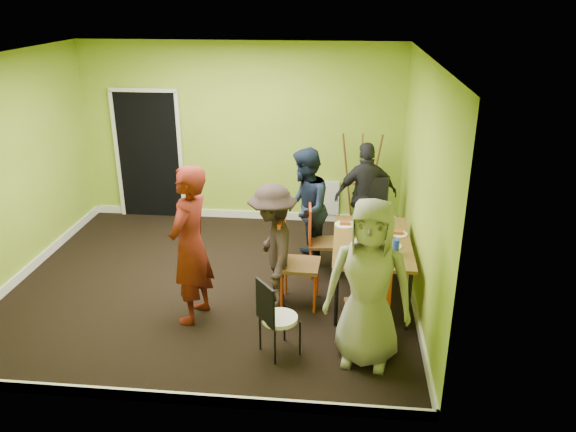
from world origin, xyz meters
name	(u,v)px	position (x,y,z in m)	size (l,w,h in m)	color
ground	(213,283)	(0.00, 0.00, 0.00)	(5.00, 5.00, 0.00)	black
room_walls	(208,210)	(-0.02, 0.04, 0.99)	(5.04, 4.54, 2.82)	#8EAD2C
dining_table	(372,244)	(1.97, -0.12, 0.70)	(0.90, 1.50, 0.75)	black
chair_left_far	(318,236)	(1.31, 0.41, 0.53)	(0.43, 0.42, 0.95)	#F24C16
chair_left_near	(292,256)	(1.05, -0.37, 0.61)	(0.47, 0.47, 1.09)	#F24C16
chair_back_end	(371,199)	(2.01, 1.24, 0.76)	(0.50, 0.57, 1.07)	#F24C16
chair_front_end	(369,304)	(1.91, -1.21, 0.53)	(0.47, 0.47, 0.95)	#F24C16
chair_bentwood	(275,315)	(0.97, -1.40, 0.47)	(0.46, 0.46, 0.84)	black
easel	(360,182)	(1.87, 2.02, 0.76)	(0.61, 0.58, 1.53)	brown
plate_near_left	(345,224)	(1.64, 0.31, 0.76)	(0.26, 0.26, 0.01)	white
plate_near_right	(355,252)	(1.76, -0.48, 0.76)	(0.23, 0.23, 0.01)	white
plate_far_back	(373,222)	(2.00, 0.41, 0.76)	(0.24, 0.24, 0.01)	white
plate_far_front	(369,261)	(1.91, -0.68, 0.76)	(0.26, 0.26, 0.01)	white
plate_wall_back	(397,234)	(2.28, 0.08, 0.76)	(0.24, 0.24, 0.01)	white
plate_wall_front	(392,246)	(2.18, -0.27, 0.76)	(0.23, 0.23, 0.01)	white
thermos	(375,231)	(1.99, -0.13, 0.87)	(0.08, 0.08, 0.24)	white
blue_bottle	(396,247)	(2.21, -0.48, 0.84)	(0.07, 0.07, 0.18)	#1936BF
orange_bottle	(367,229)	(1.91, 0.12, 0.79)	(0.04, 0.04, 0.08)	#F24C16
glass_mid	(364,229)	(1.87, 0.10, 0.80)	(0.06, 0.06, 0.10)	black
glass_back	(374,224)	(2.00, 0.26, 0.80)	(0.07, 0.07, 0.10)	black
glass_front	(377,252)	(2.00, -0.56, 0.80)	(0.07, 0.07, 0.10)	black
cup_a	(363,245)	(1.85, -0.37, 0.80)	(0.12, 0.12, 0.09)	white
cup_b	(389,235)	(2.17, -0.03, 0.79)	(0.09, 0.09, 0.08)	white
person_standing	(190,245)	(-0.03, -0.80, 0.90)	(0.66, 0.43, 1.80)	#5D1710
person_left_far	(305,209)	(1.12, 0.66, 0.81)	(0.79, 0.61, 1.62)	#141D33
person_left_near	(273,247)	(0.83, -0.44, 0.75)	(0.97, 0.56, 1.50)	black
person_back_end	(366,196)	(1.93, 1.36, 0.77)	(0.90, 0.38, 1.54)	black
person_front_end	(369,284)	(1.88, -1.40, 0.86)	(0.84, 0.55, 1.73)	gray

